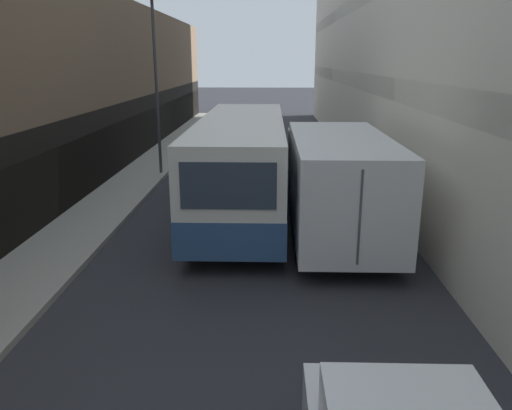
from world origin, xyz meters
TOP-DOWN VIEW (x-y plane):
  - ground_plane at (0.00, 15.00)m, footprint 150.00×150.00m
  - sidewalk_left at (-4.76, 15.00)m, footprint 2.03×60.00m
  - building_left_shopfront at (-6.87, 15.00)m, footprint 2.40×60.00m
  - bus at (-0.31, 15.80)m, footprint 2.53×10.35m
  - box_truck at (2.39, 14.33)m, footprint 2.43×8.76m
  - panel_van at (-1.22, 26.27)m, footprint 1.99×4.21m
  - street_lamp at (-3.99, 20.81)m, footprint 0.36×0.80m

SIDE VIEW (x-z plane):
  - ground_plane at x=0.00m, z-range 0.00..0.00m
  - sidewalk_left at x=-4.76m, z-range 0.00..0.15m
  - panel_van at x=-1.22m, z-range 0.11..2.02m
  - box_truck at x=2.39m, z-range 0.13..2.91m
  - bus at x=-0.31m, z-range 0.10..3.05m
  - building_left_shopfront at x=-6.87m, z-range -0.33..6.97m
  - street_lamp at x=-3.99m, z-range 1.48..8.48m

